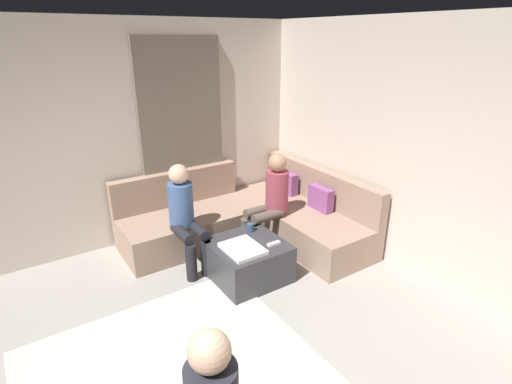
{
  "coord_description": "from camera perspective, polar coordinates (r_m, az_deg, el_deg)",
  "views": [
    {
      "loc": [
        1.83,
        -0.66,
        2.5
      ],
      "look_at": [
        -1.63,
        1.63,
        0.85
      ],
      "focal_mm": 27.77,
      "sensor_mm": 36.0,
      "label": 1
    }
  ],
  "objects": [
    {
      "name": "wall_left",
      "position": [
        4.95,
        -25.04,
        6.22
      ],
      "size": [
        0.12,
        6.0,
        2.7
      ],
      "primitive_type": "cube",
      "color": "beige",
      "rests_on": "ground_plane"
    },
    {
      "name": "game_remote",
      "position": [
        4.25,
        2.58,
        -7.43
      ],
      "size": [
        0.05,
        0.15,
        0.02
      ],
      "primitive_type": "cube",
      "color": "white",
      "rests_on": "ottoman"
    },
    {
      "name": "wall_back",
      "position": [
        4.19,
        28.39,
        3.13
      ],
      "size": [
        6.0,
        0.12,
        2.7
      ],
      "primitive_type": "cube",
      "color": "beige",
      "rests_on": "ground_plane"
    },
    {
      "name": "person_on_couch_back",
      "position": [
        4.8,
        2.09,
        -0.88
      ],
      "size": [
        0.3,
        0.6,
        1.2
      ],
      "rotation": [
        0.0,
        0.0,
        3.14
      ],
      "color": "brown",
      "rests_on": "ground_plane"
    },
    {
      "name": "ottoman",
      "position": [
        4.38,
        -1.24,
        -9.79
      ],
      "size": [
        0.76,
        0.76,
        0.42
      ],
      "primitive_type": "cube",
      "color": "#333338",
      "rests_on": "ground_plane"
    },
    {
      "name": "coffee_mug",
      "position": [
        4.51,
        -0.82,
        -5.11
      ],
      "size": [
        0.08,
        0.08,
        0.1
      ],
      "primitive_type": "cylinder",
      "color": "#334C72",
      "rests_on": "ottoman"
    },
    {
      "name": "curtain_panel",
      "position": [
        5.21,
        -10.51,
        7.47
      ],
      "size": [
        0.06,
        1.1,
        2.5
      ],
      "primitive_type": "cube",
      "color": "#726659",
      "rests_on": "ground_plane"
    },
    {
      "name": "person_on_couch_side",
      "position": [
        4.46,
        -10.21,
        -3.06
      ],
      "size": [
        0.6,
        0.3,
        1.2
      ],
      "rotation": [
        0.0,
        0.0,
        -1.57
      ],
      "color": "black",
      "rests_on": "ground_plane"
    },
    {
      "name": "folded_blanket",
      "position": [
        4.14,
        -1.93,
        -8.15
      ],
      "size": [
        0.44,
        0.36,
        0.04
      ],
      "primitive_type": "cube",
      "color": "white",
      "rests_on": "ottoman"
    },
    {
      "name": "sectional_couch",
      "position": [
        5.16,
        -0.47,
        -3.78
      ],
      "size": [
        2.1,
        2.55,
        0.87
      ],
      "color": "#9E7F6B",
      "rests_on": "ground_plane"
    }
  ]
}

